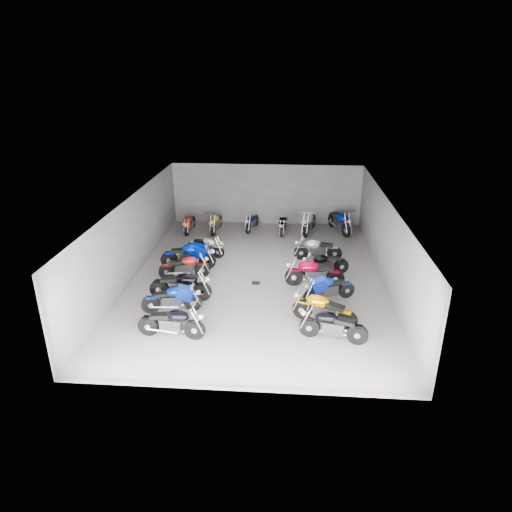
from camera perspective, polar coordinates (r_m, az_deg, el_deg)
The scene contains 24 objects.
ground at distance 18.47m, azimuth 0.10°, elevation -2.72°, with size 14.00×14.00×0.00m, color gray.
wall_back at distance 24.51m, azimuth 1.30°, elevation 7.70°, with size 10.00×0.10×3.20m, color gray.
wall_left at distance 18.86m, azimuth -15.25°, elevation 2.26°, with size 0.10×14.00×3.20m, color gray.
wall_right at distance 18.20m, azimuth 16.00°, elevation 1.44°, with size 0.10×14.00×3.20m, color gray.
ceiling at distance 17.34m, azimuth 0.10°, elevation 6.94°, with size 10.00×14.00×0.04m, color black.
drain_grate at distance 18.02m, azimuth -0.02°, elevation -3.38°, with size 0.32×0.32×0.01m, color black.
motorcycle_left_a at distance 14.60m, azimuth -10.46°, elevation -8.17°, with size 2.18×0.48×0.96m.
motorcycle_left_b at distance 16.04m, azimuth -10.40°, elevation -5.28°, with size 2.07×0.58×0.92m.
motorcycle_left_c at distance 16.81m, azimuth -9.35°, elevation -3.64°, with size 2.32×0.49×1.02m.
motorcycle_left_d at distance 18.50m, azimuth -8.88°, elevation -1.29°, with size 2.03×0.60×0.90m.
motorcycle_left_e at distance 19.33m, azimuth -8.40°, elevation 0.03°, with size 2.35×0.46×1.03m.
motorcycle_left_f at distance 20.57m, azimuth -6.29°, elevation 1.25°, with size 1.82×0.85×0.84m.
motorcycle_right_a at distance 14.42m, azimuth 9.53°, elevation -8.56°, with size 2.13×0.63×0.94m.
motorcycle_right_b at distance 15.21m, azimuth 8.43°, elevation -6.62°, with size 2.11×1.02×0.98m.
motorcycle_right_c at distance 16.73m, azimuth 9.05°, elevation -4.01°, with size 1.93×0.89×0.89m.
motorcycle_right_d at distance 17.70m, azimuth 7.25°, elevation -2.13°, with size 2.30×0.45×1.01m.
motorcycle_right_e at distance 18.75m, azimuth 8.58°, elevation -0.96°, with size 1.98×0.71×0.89m.
motorcycle_right_f at distance 20.16m, azimuth 7.67°, elevation 0.88°, with size 2.12×0.42×0.93m.
motorcycle_back_a at distance 23.72m, azimuth -8.29°, elevation 4.07°, with size 0.38×1.90×0.83m.
motorcycle_back_b at distance 23.58m, azimuth -5.01°, elevation 4.24°, with size 0.45×2.11×0.93m.
motorcycle_back_c at distance 23.76m, azimuth -0.52°, elevation 4.34°, with size 0.56×1.88×0.83m.
motorcycle_back_d at distance 23.34m, azimuth 3.47°, elevation 3.95°, with size 0.43×1.89×0.83m.
motorcycle_back_e at distance 23.49m, azimuth 6.66°, elevation 4.26°, with size 0.75×2.34×1.04m.
motorcycle_back_f at distance 23.79m, azimuth 10.42°, elevation 4.29°, with size 0.96×2.31×1.06m.
Camera 1 is at (1.21, -16.65, 7.90)m, focal length 32.00 mm.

